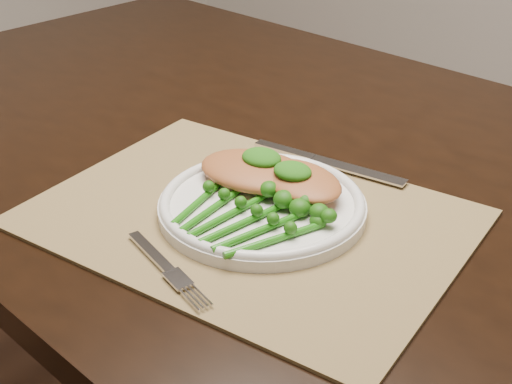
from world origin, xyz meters
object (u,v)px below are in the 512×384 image
Objects in this scene: dining_table at (279,351)px; dinner_plate at (262,205)px; chicken_fillet_left at (256,171)px; broccolini_bundle at (236,219)px; placemat at (248,218)px.

dinner_plate is (0.09, -0.16, 0.39)m from dining_table.
broccolini_bundle is (0.04, -0.09, -0.01)m from chicken_fillet_left.
chicken_fillet_left is 0.84× the size of broccolini_bundle.
dinner_plate is at bearing -55.95° from dining_table.
dinner_plate is 1.69× the size of chicken_fillet_left.
broccolini_bundle is at bearing -61.18° from dining_table.
dining_table is at bearing 101.60° from chicken_fillet_left.
broccolini_bundle reaches higher than dinner_plate.
dining_table is 0.43m from chicken_fillet_left.
chicken_fillet_left is (-0.04, 0.03, 0.02)m from dinner_plate.
placemat is 0.04m from broccolini_bundle.
dining_table is at bearing 119.56° from broccolini_bundle.
dining_table is 0.43m from dinner_plate.
placemat is 2.00× the size of dinner_plate.
dining_table is at bearing 109.68° from placemat.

